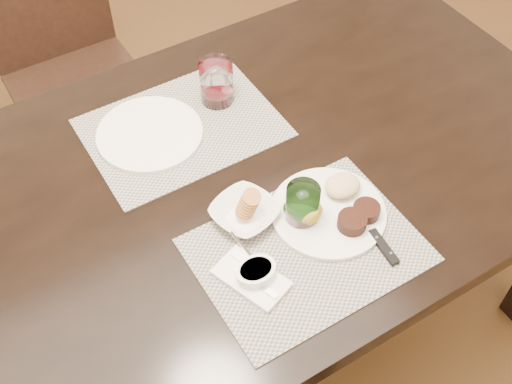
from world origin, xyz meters
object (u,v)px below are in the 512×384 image
steak_knife (376,239)px  wine_glass_near (302,206)px  chair_far (66,57)px  far_plate (150,134)px  cracker_bowl (244,212)px  dinner_plate (334,208)px

steak_knife → wine_glass_near: wine_glass_near is taller
wine_glass_near → steak_knife: bearing=-51.2°
steak_knife → chair_far: bearing=108.1°
wine_glass_near → chair_far: bearing=98.8°
wine_glass_near → far_plate: size_ratio=0.39×
wine_glass_near → cracker_bowl: bearing=146.9°
steak_knife → cracker_bowl: 0.28m
chair_far → wine_glass_near: bearing=-81.2°
chair_far → steak_knife: size_ratio=4.06×
dinner_plate → wine_glass_near: size_ratio=2.53×
dinner_plate → cracker_bowl: 0.20m
wine_glass_near → dinner_plate: bearing=-17.0°
dinner_plate → cracker_bowl: cracker_bowl is taller
dinner_plate → far_plate: (-0.24, 0.43, -0.01)m
steak_knife → far_plate: same height
cracker_bowl → chair_far: bearing=93.8°
steak_knife → dinner_plate: bearing=112.8°
steak_knife → far_plate: (-0.27, 0.53, 0.00)m
chair_far → dinner_plate: 1.20m
steak_knife → wine_glass_near: bearing=134.5°
chair_far → wine_glass_near: chair_far is taller
far_plate → dinner_plate: bearing=-60.4°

